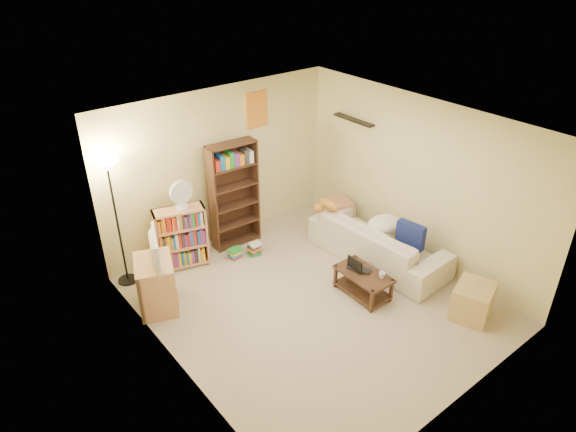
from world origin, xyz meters
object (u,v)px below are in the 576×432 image
(laptop, at_px, (360,267))
(short_bookshelf, at_px, (181,238))
(sofa, at_px, (378,242))
(end_cabinet, at_px, (473,301))
(desk_fan, at_px, (181,195))
(television, at_px, (151,249))
(side_table, at_px, (336,214))
(tall_bookshelf, at_px, (234,193))
(coffee_table, at_px, (363,281))
(tabby_cat, at_px, (327,205))
(floor_lamp, at_px, (111,188))
(tv_stand, at_px, (156,284))
(mug, at_px, (382,275))

(laptop, relative_size, short_bookshelf, 0.42)
(sofa, height_order, end_cabinet, sofa)
(desk_fan, xyz_separation_m, end_cabinet, (2.35, -3.36, -0.97))
(television, xyz_separation_m, side_table, (3.34, 0.05, -0.67))
(television, height_order, tall_bookshelf, tall_bookshelf)
(coffee_table, relative_size, end_cabinet, 1.47)
(television, distance_m, desk_fan, 1.05)
(tabby_cat, distance_m, coffee_table, 1.46)
(coffee_table, height_order, tall_bookshelf, tall_bookshelf)
(sofa, relative_size, floor_lamp, 1.19)
(sofa, relative_size, tv_stand, 3.13)
(tall_bookshelf, height_order, desk_fan, tall_bookshelf)
(tabby_cat, xyz_separation_m, desk_fan, (-2.01, 0.87, 0.47))
(laptop, distance_m, desk_fan, 2.72)
(desk_fan, bearing_deg, side_table, -12.56)
(sofa, xyz_separation_m, mug, (-0.68, -0.68, 0.08))
(desk_fan, bearing_deg, television, -142.52)
(side_table, bearing_deg, mug, -115.93)
(short_bookshelf, distance_m, end_cabinet, 4.18)
(tabby_cat, bearing_deg, television, 174.78)
(tabby_cat, height_order, mug, tabby_cat)
(television, distance_m, short_bookshelf, 1.09)
(tv_stand, xyz_separation_m, desk_fan, (0.80, 0.61, 0.84))
(television, height_order, side_table, television)
(coffee_table, distance_m, television, 2.89)
(coffee_table, distance_m, side_table, 1.87)
(tv_stand, xyz_separation_m, television, (-0.00, 0.00, 0.56))
(desk_fan, bearing_deg, tall_bookshelf, 5.01)
(television, bearing_deg, end_cabinet, -109.91)
(floor_lamp, height_order, end_cabinet, floor_lamp)
(tabby_cat, height_order, coffee_table, tabby_cat)
(short_bookshelf, bearing_deg, mug, -38.92)
(laptop, bearing_deg, desk_fan, 16.25)
(coffee_table, relative_size, tv_stand, 1.13)
(tall_bookshelf, bearing_deg, end_cabinet, -64.28)
(desk_fan, bearing_deg, tv_stand, -142.52)
(laptop, relative_size, mug, 3.94)
(sofa, bearing_deg, short_bookshelf, 50.87)
(sofa, xyz_separation_m, short_bookshelf, (-2.40, 1.74, 0.16))
(tall_bookshelf, relative_size, side_table, 3.44)
(coffee_table, height_order, tv_stand, tv_stand)
(tabby_cat, relative_size, floor_lamp, 0.27)
(tv_stand, xyz_separation_m, end_cabinet, (3.15, -2.75, -0.13))
(sofa, height_order, laptop, sofa)
(television, bearing_deg, desk_fan, -31.24)
(tv_stand, bearing_deg, tall_bookshelf, 43.17)
(television, relative_size, short_bookshelf, 0.71)
(laptop, xyz_separation_m, short_bookshelf, (-1.65, 2.08, 0.11))
(tabby_cat, distance_m, laptop, 1.29)
(television, relative_size, end_cabinet, 1.25)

